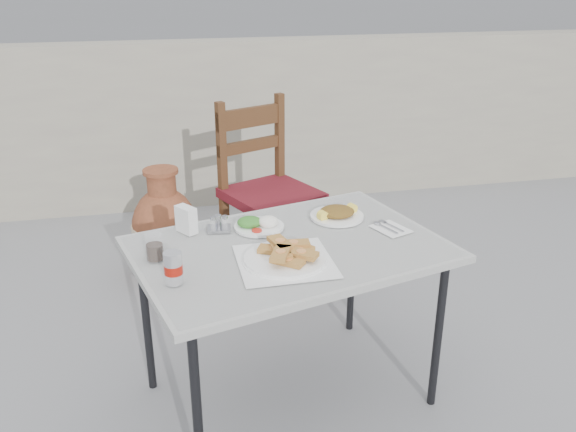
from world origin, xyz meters
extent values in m
plane|color=slate|center=(0.00, 0.00, 0.00)|extent=(80.00, 80.00, 0.00)
cylinder|color=black|center=(-0.57, -0.32, 0.33)|extent=(0.03, 0.03, 0.66)
cylinder|color=black|center=(0.40, -0.07, 0.33)|extent=(0.03, 0.03, 0.66)
cylinder|color=black|center=(-0.73, 0.29, 0.33)|extent=(0.03, 0.03, 0.66)
cylinder|color=black|center=(0.24, 0.54, 0.33)|extent=(0.03, 0.03, 0.66)
cube|color=silver|center=(-0.16, 0.11, 0.69)|extent=(1.32, 1.05, 0.03)
cube|color=white|center=(-0.16, 0.11, 0.70)|extent=(1.27, 1.00, 0.00)
cube|color=white|center=(-0.21, -0.02, 0.71)|extent=(0.34, 0.34, 0.00)
cylinder|color=white|center=(-0.21, -0.02, 0.71)|extent=(0.30, 0.30, 0.01)
cylinder|color=white|center=(-0.21, -0.02, 0.71)|extent=(0.31, 0.31, 0.01)
cylinder|color=white|center=(-0.25, 0.29, 0.71)|extent=(0.20, 0.20, 0.01)
ellipsoid|color=white|center=(-0.21, 0.29, 0.73)|extent=(0.08, 0.08, 0.05)
ellipsoid|color=#2F7722|center=(-0.29, 0.30, 0.73)|extent=(0.10, 0.09, 0.04)
cylinder|color=red|center=(-0.27, 0.24, 0.72)|extent=(0.04, 0.04, 0.01)
cylinder|color=white|center=(0.09, 0.33, 0.71)|extent=(0.23, 0.23, 0.01)
ellipsoid|color=#2B5A16|center=(0.09, 0.33, 0.73)|extent=(0.15, 0.14, 0.04)
cylinder|color=yellow|center=(0.02, 0.30, 0.73)|extent=(0.05, 0.04, 0.04)
cylinder|color=yellow|center=(0.17, 0.35, 0.73)|extent=(0.05, 0.04, 0.04)
cylinder|color=silver|center=(-0.61, -0.10, 0.76)|extent=(0.06, 0.06, 0.11)
cylinder|color=#B5190C|center=(-0.61, -0.10, 0.76)|extent=(0.06, 0.06, 0.03)
cylinder|color=#B0AFB6|center=(-0.61, -0.10, 0.81)|extent=(0.06, 0.06, 0.00)
cylinder|color=white|center=(-0.67, 0.10, 0.75)|extent=(0.07, 0.07, 0.10)
cylinder|color=black|center=(-0.67, 0.10, 0.73)|extent=(0.06, 0.06, 0.06)
cube|color=white|center=(-0.54, 0.32, 0.76)|extent=(0.09, 0.10, 0.11)
cube|color=blue|center=(-0.52, 0.33, 0.75)|extent=(0.04, 0.05, 0.06)
cube|color=#B0AFB6|center=(-0.41, 0.31, 0.71)|extent=(0.10, 0.09, 0.01)
cylinder|color=white|center=(-0.43, 0.29, 0.74)|extent=(0.02, 0.02, 0.06)
cylinder|color=white|center=(-0.39, 0.29, 0.74)|extent=(0.02, 0.02, 0.06)
cylinder|color=#B0AFB6|center=(-0.41, 0.33, 0.74)|extent=(0.03, 0.03, 0.05)
cube|color=white|center=(0.27, 0.17, 0.71)|extent=(0.16, 0.18, 0.00)
cube|color=#B0AFB6|center=(0.26, 0.16, 0.71)|extent=(0.05, 0.11, 0.00)
ellipsoid|color=#B0AFB6|center=(0.23, 0.22, 0.71)|extent=(0.03, 0.04, 0.01)
cube|color=#B0AFB6|center=(0.29, 0.17, 0.71)|extent=(0.05, 0.11, 0.00)
cube|color=#B0AFB6|center=(0.26, 0.24, 0.71)|extent=(0.03, 0.04, 0.00)
cube|color=#3E1D10|center=(-0.13, 0.90, 0.24)|extent=(0.06, 0.06, 0.48)
cube|color=#3E1D10|center=(0.22, 1.06, 0.24)|extent=(0.06, 0.06, 0.48)
cube|color=#3E1D10|center=(-0.29, 1.26, 0.24)|extent=(0.06, 0.06, 0.48)
cube|color=#3E1D10|center=(0.07, 1.41, 0.24)|extent=(0.06, 0.06, 0.48)
cube|color=maroon|center=(-0.03, 1.16, 0.51)|extent=(0.60, 0.60, 0.05)
cube|color=#3E1D10|center=(-0.29, 1.26, 0.75)|extent=(0.06, 0.06, 0.54)
cube|color=#3E1D10|center=(0.07, 1.41, 0.75)|extent=(0.06, 0.06, 0.54)
cube|color=#3E1D10|center=(-0.11, 1.33, 0.92)|extent=(0.41, 0.20, 0.11)
cube|color=#3E1D10|center=(-0.11, 1.33, 0.75)|extent=(0.41, 0.20, 0.06)
cylinder|color=brown|center=(-0.62, 1.31, 0.04)|extent=(0.28, 0.28, 0.07)
ellipsoid|color=brown|center=(-0.62, 1.31, 0.31)|extent=(0.37, 0.37, 0.47)
cylinder|color=beige|center=(-0.62, 1.31, 0.31)|extent=(0.38, 0.38, 0.05)
cylinder|color=brown|center=(-0.62, 1.31, 0.57)|extent=(0.16, 0.16, 0.14)
cylinder|color=brown|center=(-0.62, 1.31, 0.65)|extent=(0.19, 0.19, 0.02)
cube|color=gray|center=(0.00, 2.50, 0.60)|extent=(6.00, 0.25, 1.20)
camera|label=1|loc=(-0.62, -1.95, 1.70)|focal=38.00mm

